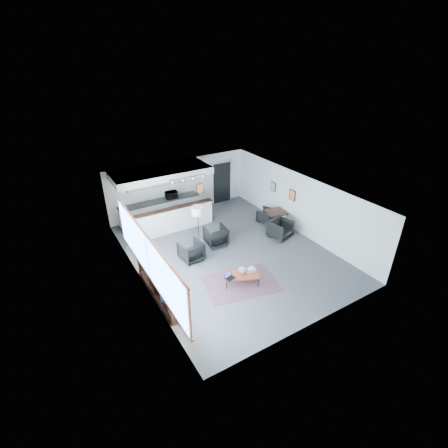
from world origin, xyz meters
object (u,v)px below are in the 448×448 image
ceramic_pot (242,270)px  dining_chair_far (266,216)px  microwave (171,194)px  armchair_left (191,250)px  dining_chair_near (280,230)px  coffee_table (241,275)px  armchair_right (216,235)px  dining_table (276,213)px  book_stack (251,269)px  laptop (229,276)px  floor_lamp (198,212)px

ceramic_pot → dining_chair_far: 4.70m
ceramic_pot → microwave: bearing=89.9°
armchair_left → dining_chair_near: armchair_left is taller
coffee_table → dining_chair_near: size_ratio=1.78×
coffee_table → dining_chair_near: dining_chair_near is taller
dining_chair_far → microwave: bearing=-63.9°
armchair_right → dining_table: bearing=-175.2°
coffee_table → microwave: microwave is taller
dining_chair_far → book_stack: bearing=21.1°
coffee_table → dining_chair_near: bearing=52.9°
coffee_table → dining_table: bearing=60.3°
laptop → dining_table: (4.11, 2.64, 0.20)m
dining_chair_far → dining_table: bearing=80.1°
laptop → microwave: (0.52, 5.97, 0.68)m
dining_chair_near → ceramic_pot: bearing=-165.6°
coffee_table → armchair_right: size_ratio=1.54×
floor_lamp → armchair_left: bearing=-132.4°
laptop → dining_table: 4.89m
dining_table → armchair_left: bearing=-173.5°
coffee_table → dining_table: 4.54m
dining_chair_far → microwave: microwave is taller
armchair_right → floor_lamp: bearing=-23.8°
ceramic_pot → armchair_right: armchair_right is taller
armchair_left → floor_lamp: (0.74, 0.81, 1.08)m
dining_table → dining_chair_far: (-0.14, 0.52, -0.34)m
floor_lamp → coffee_table: bearing=-88.5°
book_stack → dining_chair_far: 4.48m
laptop → dining_table: size_ratio=0.38×
ceramic_pot → floor_lamp: size_ratio=0.15×
coffee_table → armchair_right: 2.71m
armchair_right → dining_table: 3.12m
book_stack → armchair_left: armchair_left is taller
dining_chair_near → dining_chair_far: size_ratio=1.24×
book_stack → floor_lamp: bearing=98.9°
laptop → dining_chair_far: laptop is taller
book_stack → armchair_right: armchair_right is taller
ceramic_pot → microwave: (0.01, 5.98, 0.62)m
laptop → dining_chair_far: bearing=21.0°
coffee_table → floor_lamp: size_ratio=0.77×
coffee_table → microwave: (0.06, 6.01, 0.77)m
floor_lamp → book_stack: bearing=-81.1°
floor_lamp → dining_chair_far: floor_lamp is taller
book_stack → microwave: 6.07m
dining_chair_far → microwave: (-3.45, 2.81, 0.82)m
dining_chair_near → book_stack: bearing=-162.2°
dining_chair_far → coffee_table: bearing=17.6°
ceramic_pot → floor_lamp: bearing=92.5°
dining_chair_near → microwave: (-3.09, 4.26, 0.75)m
armchair_right → dining_chair_near: bearing=165.0°
book_stack → ceramic_pot: bearing=174.2°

